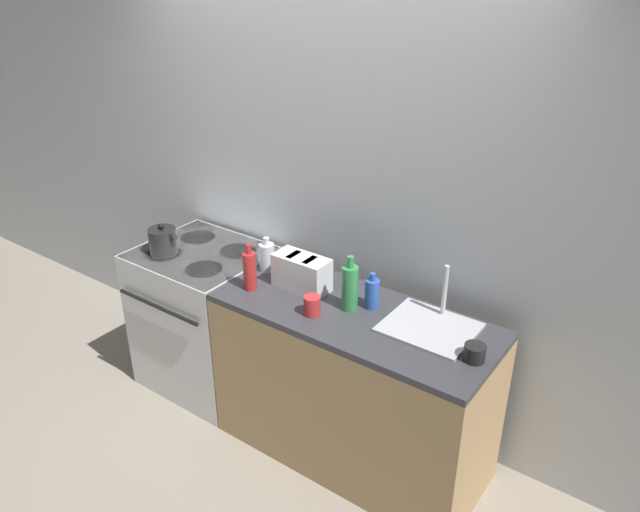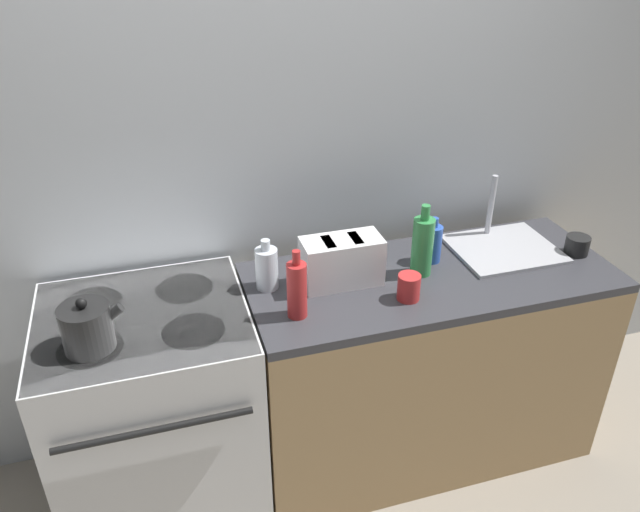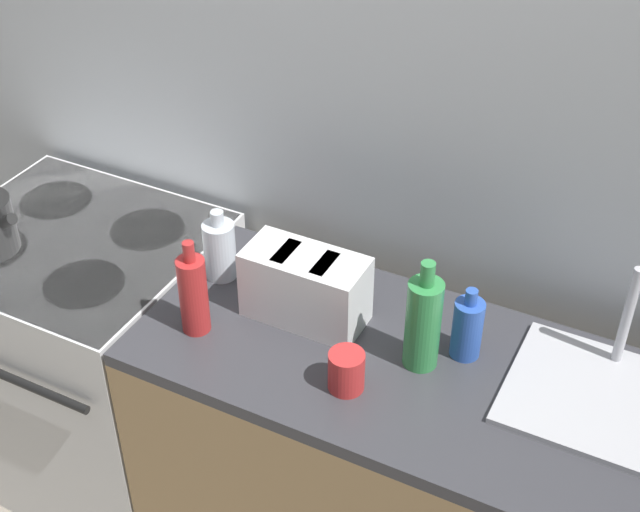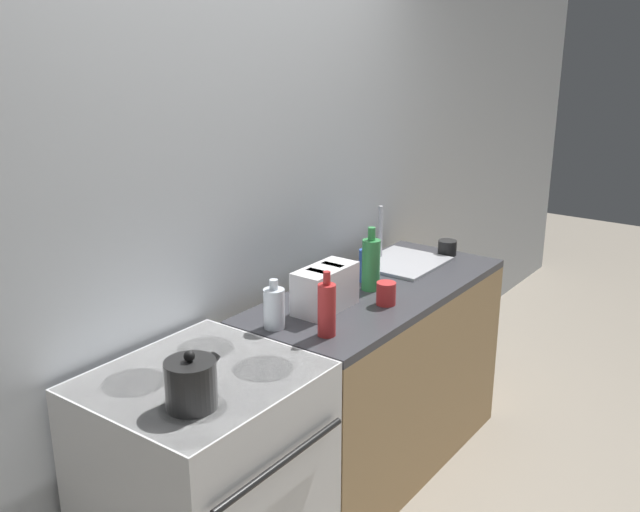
{
  "view_description": "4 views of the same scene",
  "coord_description": "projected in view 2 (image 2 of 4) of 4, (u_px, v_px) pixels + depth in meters",
  "views": [
    {
      "loc": [
        1.92,
        -1.93,
        2.56
      ],
      "look_at": [
        0.25,
        0.38,
        1.12
      ],
      "focal_mm": 35.0,
      "sensor_mm": 36.0,
      "label": 1
    },
    {
      "loc": [
        -0.5,
        -1.57,
        2.18
      ],
      "look_at": [
        0.06,
        0.31,
        1.06
      ],
      "focal_mm": 35.0,
      "sensor_mm": 36.0,
      "label": 2
    },
    {
      "loc": [
        0.97,
        -1.15,
        2.37
      ],
      "look_at": [
        0.18,
        0.38,
        1.08
      ],
      "focal_mm": 50.0,
      "sensor_mm": 36.0,
      "label": 3
    },
    {
      "loc": [
        -2.12,
        -1.29,
        2.03
      ],
      "look_at": [
        0.15,
        0.37,
        1.15
      ],
      "focal_mm": 40.0,
      "sensor_mm": 36.0,
      "label": 4
    }
  ],
  "objects": [
    {
      "name": "wall_back",
      "position": [
        275.0,
        157.0,
        2.47
      ],
      "size": [
        8.0,
        0.05,
        2.6
      ],
      "color": "silver",
      "rests_on": "ground_plane"
    },
    {
      "name": "stove",
      "position": [
        157.0,
        410.0,
        2.41
      ],
      "size": [
        0.74,
        0.71,
        0.91
      ],
      "color": "silver",
      "rests_on": "ground_plane"
    },
    {
      "name": "counter_block",
      "position": [
        423.0,
        364.0,
        2.67
      ],
      "size": [
        1.45,
        0.61,
        0.91
      ],
      "color": "tan",
      "rests_on": "ground_plane"
    },
    {
      "name": "kettle",
      "position": [
        87.0,
        327.0,
        2.0
      ],
      "size": [
        0.21,
        0.16,
        0.19
      ],
      "color": "black",
      "rests_on": "stove"
    },
    {
      "name": "toaster",
      "position": [
        342.0,
        261.0,
        2.34
      ],
      "size": [
        0.3,
        0.15,
        0.18
      ],
      "color": "white",
      "rests_on": "counter_block"
    },
    {
      "name": "sink_tray",
      "position": [
        503.0,
        246.0,
        2.6
      ],
      "size": [
        0.42,
        0.36,
        0.28
      ],
      "color": "#B7B7BC",
      "rests_on": "counter_block"
    },
    {
      "name": "bottle_clear",
      "position": [
        267.0,
        268.0,
        2.31
      ],
      "size": [
        0.08,
        0.08,
        0.2
      ],
      "color": "silver",
      "rests_on": "counter_block"
    },
    {
      "name": "bottle_red",
      "position": [
        297.0,
        289.0,
        2.14
      ],
      "size": [
        0.07,
        0.07,
        0.26
      ],
      "color": "#B72828",
      "rests_on": "counter_block"
    },
    {
      "name": "bottle_green",
      "position": [
        422.0,
        246.0,
        2.38
      ],
      "size": [
        0.08,
        0.08,
        0.29
      ],
      "color": "#338C47",
      "rests_on": "counter_block"
    },
    {
      "name": "bottle_blue",
      "position": [
        433.0,
        243.0,
        2.49
      ],
      "size": [
        0.07,
        0.07,
        0.19
      ],
      "color": "#2D56B7",
      "rests_on": "counter_block"
    },
    {
      "name": "cup_black",
      "position": [
        577.0,
        245.0,
        2.56
      ],
      "size": [
        0.1,
        0.1,
        0.08
      ],
      "color": "black",
      "rests_on": "counter_block"
    },
    {
      "name": "cup_red",
      "position": [
        409.0,
        287.0,
        2.26
      ],
      "size": [
        0.08,
        0.08,
        0.1
      ],
      "color": "red",
      "rests_on": "counter_block"
    }
  ]
}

